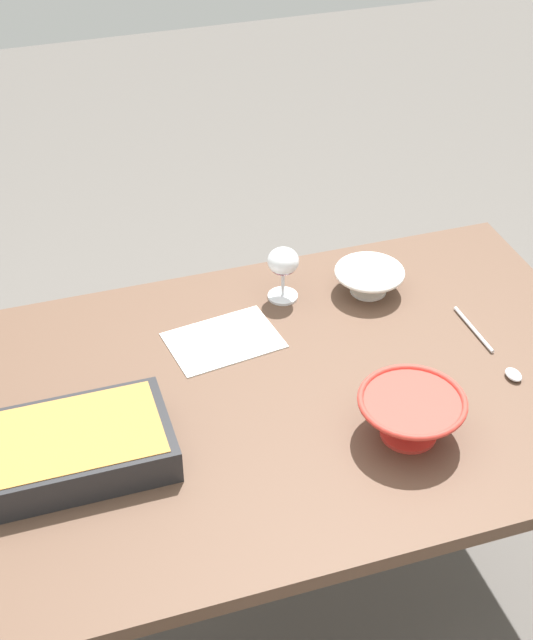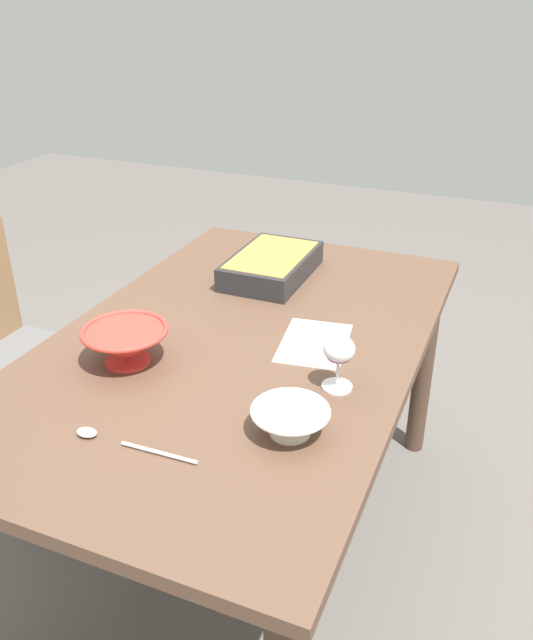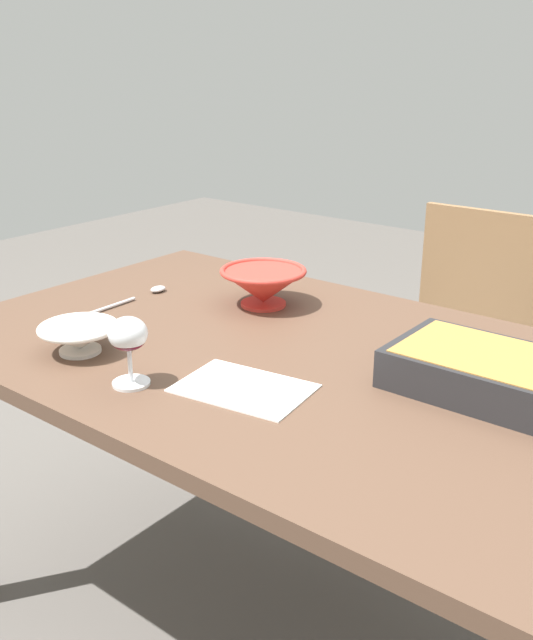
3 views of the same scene
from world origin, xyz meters
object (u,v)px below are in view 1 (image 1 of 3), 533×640
(wine_glass, at_px, (283,264))
(mixing_bowl, at_px, (411,415))
(napkin, at_px, (224,340))
(serving_spoon, at_px, (498,357))
(dining_table, at_px, (269,427))
(casserole_dish, at_px, (76,446))
(small_bowl, at_px, (369,279))

(wine_glass, bearing_deg, mixing_bowl, 99.97)
(mixing_bowl, relative_size, napkin, 0.88)
(mixing_bowl, bearing_deg, napkin, -55.79)
(mixing_bowl, distance_m, napkin, 0.47)
(wine_glass, distance_m, serving_spoon, 0.51)
(dining_table, xyz_separation_m, casserole_dish, (0.39, 0.07, 0.14))
(dining_table, xyz_separation_m, serving_spoon, (-0.49, 0.05, 0.10))
(small_bowl, bearing_deg, casserole_dish, 24.95)
(serving_spoon, height_order, napkin, serving_spoon)
(casserole_dish, bearing_deg, mixing_bowl, 168.75)
(mixing_bowl, xyz_separation_m, napkin, (0.26, -0.38, -0.05))
(small_bowl, distance_m, serving_spoon, 0.35)
(serving_spoon, xyz_separation_m, napkin, (0.53, -0.24, -0.01))
(dining_table, bearing_deg, napkin, -77.40)
(dining_table, bearing_deg, wine_glass, -113.45)
(casserole_dish, distance_m, serving_spoon, 0.89)
(dining_table, relative_size, small_bowl, 9.14)
(napkin, bearing_deg, dining_table, 102.60)
(dining_table, distance_m, mixing_bowl, 0.33)
(mixing_bowl, relative_size, serving_spoon, 0.77)
(casserole_dish, bearing_deg, small_bowl, -155.05)
(small_bowl, bearing_deg, serving_spoon, 117.67)
(dining_table, relative_size, mixing_bowl, 7.17)
(mixing_bowl, relative_size, small_bowl, 1.28)
(dining_table, bearing_deg, casserole_dish, 10.36)
(wine_glass, xyz_separation_m, serving_spoon, (-0.36, 0.35, -0.08))
(wine_glass, bearing_deg, small_bowl, 169.01)
(casserole_dish, relative_size, napkin, 1.49)
(dining_table, height_order, serving_spoon, serving_spoon)
(small_bowl, bearing_deg, napkin, 11.48)
(small_bowl, bearing_deg, mixing_bowl, 76.60)
(casserole_dish, height_order, small_bowl, casserole_dish)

